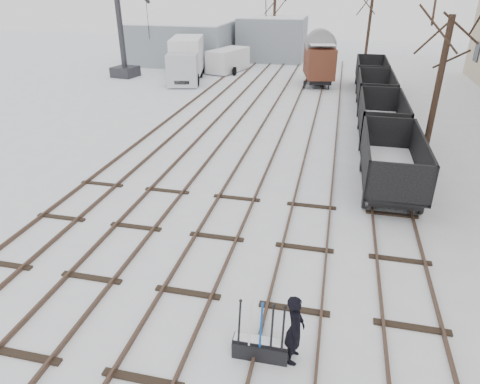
{
  "coord_description": "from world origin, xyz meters",
  "views": [
    {
      "loc": [
        3.57,
        -8.96,
        7.92
      ],
      "look_at": [
        0.53,
        4.27,
        1.2
      ],
      "focal_mm": 32.0,
      "sensor_mm": 36.0,
      "label": 1
    }
  ],
  "objects_px": {
    "panel_van": "(228,60)",
    "freight_wagon_a": "(390,170)",
    "ground_frame": "(261,347)",
    "box_van_wagon": "(319,60)",
    "lorry": "(186,59)",
    "worker": "(295,329)",
    "crane": "(124,46)"
  },
  "relations": [
    {
      "from": "worker",
      "to": "panel_van",
      "type": "distance_m",
      "value": 35.12
    },
    {
      "from": "worker",
      "to": "freight_wagon_a",
      "type": "distance_m",
      "value": 10.25
    },
    {
      "from": "ground_frame",
      "to": "lorry",
      "type": "xyz_separation_m",
      "value": [
        -12.05,
        29.26,
        1.52
      ]
    },
    {
      "from": "worker",
      "to": "box_van_wagon",
      "type": "bearing_deg",
      "value": 3.15
    },
    {
      "from": "lorry",
      "to": "crane",
      "type": "distance_m",
      "value": 6.05
    },
    {
      "from": "freight_wagon_a",
      "to": "box_van_wagon",
      "type": "xyz_separation_m",
      "value": [
        -4.21,
        19.81,
        1.12
      ]
    },
    {
      "from": "worker",
      "to": "freight_wagon_a",
      "type": "xyz_separation_m",
      "value": [
        2.85,
        9.85,
        -0.0
      ]
    },
    {
      "from": "ground_frame",
      "to": "lorry",
      "type": "bearing_deg",
      "value": 111.55
    },
    {
      "from": "ground_frame",
      "to": "crane",
      "type": "height_order",
      "value": "crane"
    },
    {
      "from": "worker",
      "to": "crane",
      "type": "distance_m",
      "value": 35.03
    },
    {
      "from": "worker",
      "to": "panel_van",
      "type": "height_order",
      "value": "panel_van"
    },
    {
      "from": "box_van_wagon",
      "to": "panel_van",
      "type": "height_order",
      "value": "box_van_wagon"
    },
    {
      "from": "lorry",
      "to": "freight_wagon_a",
      "type": "bearing_deg",
      "value": -63.84
    },
    {
      "from": "panel_van",
      "to": "lorry",
      "type": "bearing_deg",
      "value": -104.2
    },
    {
      "from": "ground_frame",
      "to": "panel_van",
      "type": "xyz_separation_m",
      "value": [
        -9.41,
        33.72,
        0.83
      ]
    },
    {
      "from": "ground_frame",
      "to": "lorry",
      "type": "height_order",
      "value": "lorry"
    },
    {
      "from": "ground_frame",
      "to": "panel_van",
      "type": "height_order",
      "value": "panel_van"
    },
    {
      "from": "ground_frame",
      "to": "box_van_wagon",
      "type": "bearing_deg",
      "value": 90.34
    },
    {
      "from": "crane",
      "to": "ground_frame",
      "type": "bearing_deg",
      "value": -48.83
    },
    {
      "from": "lorry",
      "to": "panel_van",
      "type": "xyz_separation_m",
      "value": [
        2.65,
        4.46,
        -0.69
      ]
    },
    {
      "from": "panel_van",
      "to": "freight_wagon_a",
      "type": "bearing_deg",
      "value": -44.82
    },
    {
      "from": "freight_wagon_a",
      "to": "ground_frame",
      "type": "bearing_deg",
      "value": -109.86
    },
    {
      "from": "box_van_wagon",
      "to": "panel_van",
      "type": "distance_m",
      "value": 9.68
    },
    {
      "from": "box_van_wagon",
      "to": "freight_wagon_a",
      "type": "bearing_deg",
      "value": -88.18
    },
    {
      "from": "panel_van",
      "to": "crane",
      "type": "distance_m",
      "value": 9.68
    },
    {
      "from": "freight_wagon_a",
      "to": "box_van_wagon",
      "type": "bearing_deg",
      "value": 101.99
    },
    {
      "from": "worker",
      "to": "panel_van",
      "type": "bearing_deg",
      "value": 17.33
    },
    {
      "from": "box_van_wagon",
      "to": "crane",
      "type": "xyz_separation_m",
      "value": [
        -17.43,
        -0.15,
        0.63
      ]
    },
    {
      "from": "worker",
      "to": "crane",
      "type": "height_order",
      "value": "crane"
    },
    {
      "from": "ground_frame",
      "to": "freight_wagon_a",
      "type": "bearing_deg",
      "value": 69.3
    },
    {
      "from": "ground_frame",
      "to": "freight_wagon_a",
      "type": "height_order",
      "value": "freight_wagon_a"
    },
    {
      "from": "freight_wagon_a",
      "to": "box_van_wagon",
      "type": "height_order",
      "value": "box_van_wagon"
    }
  ]
}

